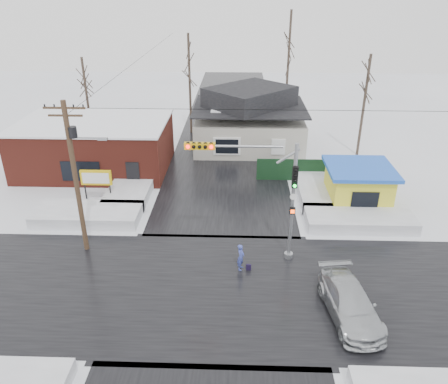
{
  "coord_description": "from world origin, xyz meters",
  "views": [
    {
      "loc": [
        0.99,
        -18.28,
        14.48
      ],
      "look_at": [
        0.17,
        5.41,
        3.0
      ],
      "focal_mm": 35.0,
      "sensor_mm": 36.0,
      "label": 1
    }
  ],
  "objects_px": {
    "kiosk": "(358,185)",
    "utility_pole": "(76,170)",
    "marquee_sign": "(96,179)",
    "pedestrian": "(241,257)",
    "traffic_signal": "(264,187)",
    "car": "(350,303)"
  },
  "relations": [
    {
      "from": "marquee_sign",
      "to": "pedestrian",
      "type": "distance_m",
      "value": 12.86
    },
    {
      "from": "utility_pole",
      "to": "pedestrian",
      "type": "height_order",
      "value": "utility_pole"
    },
    {
      "from": "utility_pole",
      "to": "car",
      "type": "height_order",
      "value": "utility_pole"
    },
    {
      "from": "traffic_signal",
      "to": "utility_pole",
      "type": "distance_m",
      "value": 10.39
    },
    {
      "from": "marquee_sign",
      "to": "kiosk",
      "type": "bearing_deg",
      "value": 1.55
    },
    {
      "from": "kiosk",
      "to": "traffic_signal",
      "type": "bearing_deg",
      "value": -135.16
    },
    {
      "from": "kiosk",
      "to": "utility_pole",
      "type": "bearing_deg",
      "value": -159.56
    },
    {
      "from": "traffic_signal",
      "to": "kiosk",
      "type": "bearing_deg",
      "value": 44.84
    },
    {
      "from": "marquee_sign",
      "to": "pedestrian",
      "type": "height_order",
      "value": "marquee_sign"
    },
    {
      "from": "pedestrian",
      "to": "marquee_sign",
      "type": "bearing_deg",
      "value": 67.44
    },
    {
      "from": "traffic_signal",
      "to": "pedestrian",
      "type": "distance_m",
      "value": 4.13
    },
    {
      "from": "pedestrian",
      "to": "car",
      "type": "distance_m",
      "value": 6.29
    },
    {
      "from": "traffic_signal",
      "to": "kiosk",
      "type": "distance_m",
      "value": 10.43
    },
    {
      "from": "marquee_sign",
      "to": "kiosk",
      "type": "xyz_separation_m",
      "value": [
        18.5,
        0.5,
        -0.46
      ]
    },
    {
      "from": "traffic_signal",
      "to": "car",
      "type": "xyz_separation_m",
      "value": [
        3.96,
        -4.78,
        -3.8
      ]
    },
    {
      "from": "utility_pole",
      "to": "car",
      "type": "relative_size",
      "value": 1.77
    },
    {
      "from": "traffic_signal",
      "to": "utility_pole",
      "type": "relative_size",
      "value": 0.78
    },
    {
      "from": "marquee_sign",
      "to": "traffic_signal",
      "type": "bearing_deg",
      "value": -29.72
    },
    {
      "from": "utility_pole",
      "to": "marquee_sign",
      "type": "height_order",
      "value": "utility_pole"
    },
    {
      "from": "marquee_sign",
      "to": "kiosk",
      "type": "relative_size",
      "value": 0.55
    },
    {
      "from": "kiosk",
      "to": "pedestrian",
      "type": "xyz_separation_m",
      "value": [
        -8.28,
        -8.22,
        -0.68
      ]
    },
    {
      "from": "traffic_signal",
      "to": "car",
      "type": "height_order",
      "value": "traffic_signal"
    }
  ]
}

